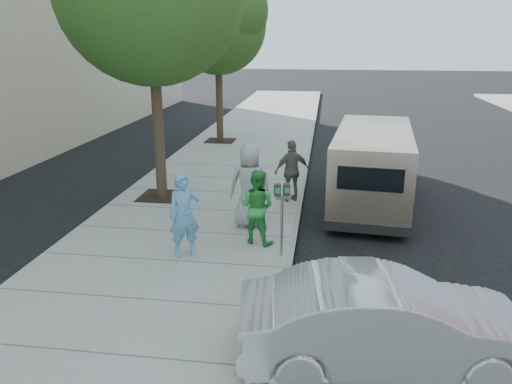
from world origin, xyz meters
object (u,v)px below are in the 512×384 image
(parking_meter, at_px, (282,204))
(person_officer, at_px, (184,215))
(tree_far, at_px, (219,21))
(van, at_px, (372,166))
(sedan, at_px, (387,324))
(person_striped_polo, at_px, (292,171))
(person_gray_shirt, at_px, (250,185))
(person_green_shirt, at_px, (257,207))

(parking_meter, relative_size, person_officer, 0.89)
(tree_far, distance_m, van, 9.78)
(parking_meter, height_order, van, van)
(van, bearing_deg, parking_meter, -111.59)
(sedan, relative_size, person_striped_polo, 2.46)
(parking_meter, relative_size, person_gray_shirt, 0.77)
(sedan, bearing_deg, person_green_shirt, 24.74)
(parking_meter, xyz_separation_m, sedan, (1.69, -3.04, -0.57))
(person_green_shirt, height_order, person_gray_shirt, person_gray_shirt)
(parking_meter, height_order, person_striped_polo, person_striped_polo)
(person_striped_polo, bearing_deg, tree_far, -91.33)
(person_green_shirt, bearing_deg, person_gray_shirt, -53.37)
(person_gray_shirt, bearing_deg, tree_far, -81.94)
(tree_far, xyz_separation_m, person_gray_shirt, (2.65, -9.44, -3.77))
(parking_meter, height_order, person_green_shirt, person_green_shirt)
(tree_far, relative_size, person_striped_polo, 4.02)
(parking_meter, distance_m, person_officer, 1.90)
(parking_meter, bearing_deg, tree_far, 94.15)
(parking_meter, xyz_separation_m, person_striped_polo, (-0.05, 3.52, -0.27))
(person_officer, xyz_separation_m, person_striped_polo, (1.82, 3.75, -0.03))
(tree_far, relative_size, person_gray_shirt, 3.38)
(sedan, relative_size, person_green_shirt, 2.52)
(tree_far, xyz_separation_m, parking_meter, (3.50, -10.99, -3.66))
(van, bearing_deg, person_green_shirt, -122.56)
(person_green_shirt, distance_m, person_gray_shirt, 0.99)
(parking_meter, xyz_separation_m, person_gray_shirt, (-0.85, 1.55, -0.11))
(tree_far, height_order, person_striped_polo, tree_far)
(tree_far, height_order, person_officer, tree_far)
(person_green_shirt, distance_m, person_striped_polo, 2.95)
(person_gray_shirt, bearing_deg, parking_meter, 111.15)
(person_officer, bearing_deg, person_gray_shirt, 32.58)
(tree_far, height_order, sedan, tree_far)
(person_officer, relative_size, person_striped_polo, 1.04)
(person_green_shirt, height_order, person_striped_polo, person_striped_polo)
(van, distance_m, person_green_shirt, 4.15)
(tree_far, bearing_deg, van, -52.22)
(person_gray_shirt, bearing_deg, person_striped_polo, -119.77)
(person_officer, distance_m, person_gray_shirt, 2.06)
(van, bearing_deg, person_officer, -127.55)
(tree_far, bearing_deg, person_green_shirt, -74.19)
(sedan, distance_m, person_green_shirt, 4.31)
(person_officer, bearing_deg, parking_meter, -20.54)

